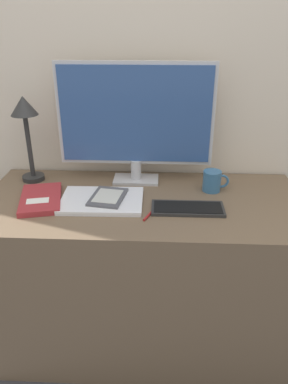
{
  "coord_description": "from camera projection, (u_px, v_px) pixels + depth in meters",
  "views": [
    {
      "loc": [
        0.07,
        -1.06,
        1.37
      ],
      "look_at": [
        0.01,
        0.2,
        0.76
      ],
      "focal_mm": 35.0,
      "sensor_mm": 36.0,
      "label": 1
    }
  ],
  "objects": [
    {
      "name": "pen",
      "position": [
        152.0,
        211.0,
        1.38
      ],
      "size": [
        0.06,
        0.14,
        0.01
      ],
      "color": "maroon",
      "rests_on": "desk"
    },
    {
      "name": "wall_back",
      "position": [
        146.0,
        57.0,
        1.54
      ],
      "size": [
        3.6,
        0.05,
        2.4
      ],
      "color": "beige",
      "rests_on": "ground_plane"
    },
    {
      "name": "keyboard",
      "position": [
        188.0,
        208.0,
        1.4
      ],
      "size": [
        0.27,
        0.11,
        0.01
      ],
      "color": "#282828",
      "rests_on": "desk"
    },
    {
      "name": "notebook",
      "position": [
        41.0,
        199.0,
        1.46
      ],
      "size": [
        0.2,
        0.28,
        0.02
      ],
      "color": "maroon",
      "rests_on": "desk"
    },
    {
      "name": "desk_lamp",
      "position": [
        26.0,
        120.0,
        1.54
      ],
      "size": [
        0.11,
        0.11,
        0.37
      ],
      "color": "#282828",
      "rests_on": "desk"
    },
    {
      "name": "ground_plane",
      "position": [
        140.0,
        378.0,
        1.55
      ],
      "size": [
        10.0,
        10.0,
        0.0
      ],
      "primitive_type": "plane",
      "color": "#38383D"
    },
    {
      "name": "desk",
      "position": [
        143.0,
        272.0,
        1.62
      ],
      "size": [
        1.27,
        0.58,
        0.7
      ],
      "color": "brown",
      "rests_on": "ground_plane"
    },
    {
      "name": "ereader",
      "position": [
        108.0,
        197.0,
        1.45
      ],
      "size": [
        0.15,
        0.18,
        0.01
      ],
      "color": "#4C4C51",
      "rests_on": "laptop"
    },
    {
      "name": "monitor",
      "position": [
        135.0,
        119.0,
        1.52
      ],
      "size": [
        0.64,
        0.11,
        0.5
      ],
      "color": "#B7B7BC",
      "rests_on": "desk"
    },
    {
      "name": "laptop",
      "position": [
        102.0,
        201.0,
        1.45
      ],
      "size": [
        0.32,
        0.23,
        0.02
      ],
      "color": "silver",
      "rests_on": "desk"
    },
    {
      "name": "coffee_mug",
      "position": [
        213.0,
        181.0,
        1.53
      ],
      "size": [
        0.11,
        0.07,
        0.09
      ],
      "color": "#336089",
      "rests_on": "desk"
    }
  ]
}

